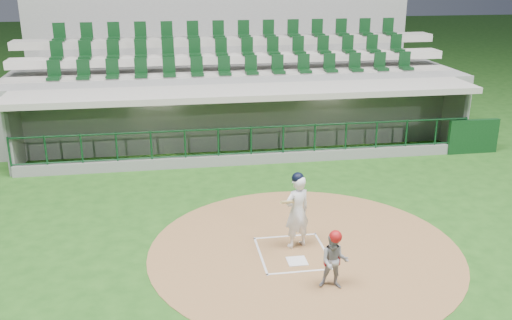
{
  "coord_description": "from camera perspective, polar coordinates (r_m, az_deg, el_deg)",
  "views": [
    {
      "loc": [
        -2.7,
        -11.63,
        6.24
      ],
      "look_at": [
        -0.38,
        2.6,
        1.3
      ],
      "focal_mm": 40.0,
      "sensor_mm": 36.0,
      "label": 1
    }
  ],
  "objects": [
    {
      "name": "home_plate",
      "position": [
        12.86,
        4.12,
        -10.06
      ],
      "size": [
        0.43,
        0.43,
        0.02
      ],
      "primitive_type": "cube",
      "color": "white",
      "rests_on": "dirt_circle"
    },
    {
      "name": "seating_deck",
      "position": [
        23.2,
        -2.38,
        6.92
      ],
      "size": [
        17.0,
        6.72,
        5.15
      ],
      "color": "gray",
      "rests_on": "ground"
    },
    {
      "name": "dugout_structure",
      "position": [
        20.36,
        -0.69,
        3.88
      ],
      "size": [
        16.4,
        3.7,
        3.0
      ],
      "color": "slate",
      "rests_on": "ground"
    },
    {
      "name": "ground",
      "position": [
        13.47,
        3.43,
        -8.72
      ],
      "size": [
        120.0,
        120.0,
        0.0
      ],
      "primitive_type": "plane",
      "color": "#1C4914",
      "rests_on": "ground"
    },
    {
      "name": "batter",
      "position": [
        13.12,
        4.12,
        -5.02
      ],
      "size": [
        0.91,
        0.95,
        1.83
      ],
      "color": "white",
      "rests_on": "dirt_circle"
    },
    {
      "name": "dirt_circle",
      "position": [
        13.36,
        4.89,
        -8.98
      ],
      "size": [
        7.2,
        7.2,
        0.01
      ],
      "primitive_type": "cylinder",
      "color": "brown",
      "rests_on": "ground"
    },
    {
      "name": "catcher",
      "position": [
        11.71,
        7.84,
        -9.86
      ],
      "size": [
        0.68,
        0.6,
        1.27
      ],
      "color": "gray",
      "rests_on": "dirt_circle"
    },
    {
      "name": "batter_box_chalk",
      "position": [
        13.2,
        3.72,
        -9.25
      ],
      "size": [
        1.55,
        1.8,
        0.01
      ],
      "color": "silver",
      "rests_on": "ground"
    }
  ]
}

